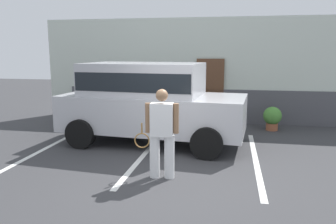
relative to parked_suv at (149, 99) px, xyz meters
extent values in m
plane|color=#38383A|center=(0.95, -2.44, -1.15)|extent=(40.00, 40.00, 0.00)
cube|color=silver|center=(-2.36, -0.94, -1.14)|extent=(0.12, 4.40, 0.01)
cube|color=silver|center=(0.14, -0.94, -1.14)|extent=(0.12, 4.40, 0.01)
cube|color=silver|center=(2.63, -0.94, -1.14)|extent=(0.12, 4.40, 0.01)
cube|color=silver|center=(0.95, 3.08, 0.57)|extent=(10.68, 0.30, 3.42)
cube|color=#4C4C51|center=(0.95, 2.88, -0.60)|extent=(8.97, 0.10, 1.10)
cube|color=brown|center=(1.36, 2.86, -0.10)|extent=(0.90, 0.06, 2.10)
cube|color=#B7B7BC|center=(0.11, -0.01, -0.35)|extent=(4.75, 2.29, 0.90)
cube|color=#B7B7BC|center=(-0.14, 0.01, 0.50)|extent=(3.04, 2.00, 0.80)
cube|color=black|center=(-0.14, 0.01, 0.48)|extent=(2.99, 2.02, 0.44)
cylinder|color=black|center=(1.73, 0.80, -0.79)|extent=(0.74, 0.32, 0.72)
cylinder|color=black|center=(1.57, -1.09, -0.79)|extent=(0.74, 0.32, 0.72)
cylinder|color=black|center=(-1.35, 1.07, -0.79)|extent=(0.74, 0.32, 0.72)
cylinder|color=black|center=(-1.52, -0.82, -0.79)|extent=(0.74, 0.32, 0.72)
cylinder|color=white|center=(0.97, -2.33, -0.74)|extent=(0.19, 0.19, 0.81)
cylinder|color=white|center=(0.69, -2.35, -0.74)|extent=(0.19, 0.19, 0.81)
cube|color=white|center=(0.83, -2.34, -0.03)|extent=(0.43, 0.29, 0.60)
sphere|color=#8C6647|center=(0.83, -2.34, 0.41)|extent=(0.22, 0.22, 0.22)
cylinder|color=#8C6647|center=(1.09, -2.32, -0.01)|extent=(0.10, 0.10, 0.55)
cylinder|color=#8C6647|center=(0.57, -2.36, -0.01)|extent=(0.10, 0.10, 0.55)
torus|color=olive|center=(0.44, -2.32, -0.46)|extent=(0.37, 0.05, 0.37)
cylinder|color=olive|center=(0.44, -2.32, -0.22)|extent=(0.03, 0.03, 0.20)
cylinder|color=#9E5638|center=(3.29, 2.02, -1.04)|extent=(0.35, 0.35, 0.21)
sphere|color=#4C8C38|center=(3.29, 2.02, -0.70)|extent=(0.54, 0.54, 0.54)
camera|label=1|loc=(2.06, -8.20, 1.20)|focal=35.79mm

